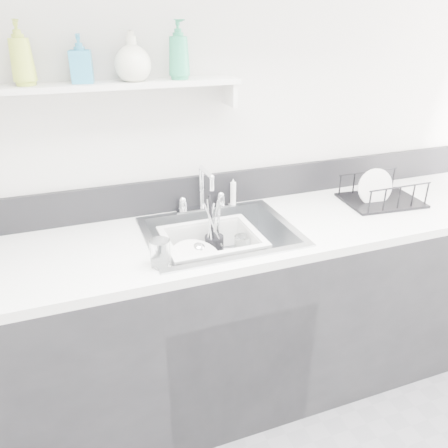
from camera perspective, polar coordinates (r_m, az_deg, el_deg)
name	(u,v)px	position (r m, az deg, el deg)	size (l,w,h in m)	color
room_shell	(354,57)	(0.97, 16.62, 20.16)	(3.50, 3.00, 2.60)	silver
counter_run	(220,318)	(2.13, -0.48, -12.21)	(3.20, 0.62, 0.92)	black
backsplash	(199,191)	(2.11, -3.28, 4.27)	(3.20, 0.02, 0.16)	black
sink	(220,250)	(1.93, -0.52, -3.44)	(0.64, 0.52, 0.20)	silver
faucet	(202,199)	(2.07, -2.83, 3.27)	(0.26, 0.18, 0.23)	silver
side_sprayer	(233,192)	(2.13, 1.20, 4.17)	(0.03, 0.03, 0.14)	white
wall_shelf	(116,87)	(1.85, -13.90, 17.00)	(1.00, 0.16, 0.12)	silver
wash_tub	(212,252)	(1.91, -1.60, -3.63)	(0.41, 0.34, 0.16)	white
plate_stack	(197,266)	(1.88, -3.48, -5.54)	(0.28, 0.27, 0.11)	white
utensil_cup	(214,245)	(1.97, -1.30, -2.78)	(0.08, 0.08, 0.29)	black
ladle	(211,260)	(1.89, -1.73, -4.78)	(0.30, 0.11, 0.08)	silver
tumbler_in_tub	(243,247)	(1.97, 2.45, -3.04)	(0.08, 0.08, 0.11)	white
tumbler_counter	(160,253)	(1.63, -8.32, -3.81)	(0.08, 0.08, 0.11)	white
dish_rack	(382,190)	(2.32, 19.98, 4.25)	(0.37, 0.28, 0.13)	black
bowl_small	(247,266)	(1.90, 3.01, -5.46)	(0.11, 0.11, 0.03)	white
soap_bottle_a	(21,53)	(1.83, -25.03, 19.58)	(0.09, 0.09, 0.22)	#AFC73F
soap_bottle_b	(81,59)	(1.83, -18.23, 19.82)	(0.08, 0.08, 0.18)	teal
soap_bottle_c	(132,56)	(1.84, -11.89, 20.64)	(0.14, 0.14, 0.18)	silver
soap_bottle_d	(179,50)	(1.87, -5.95, 21.69)	(0.09, 0.09, 0.22)	#269063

